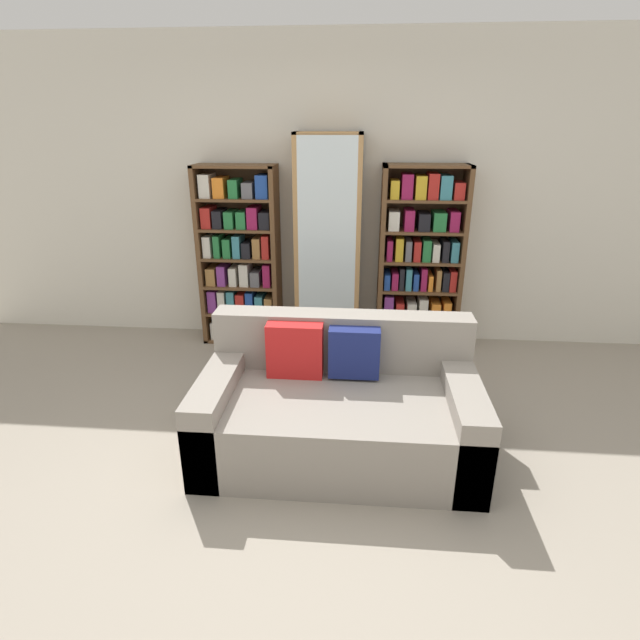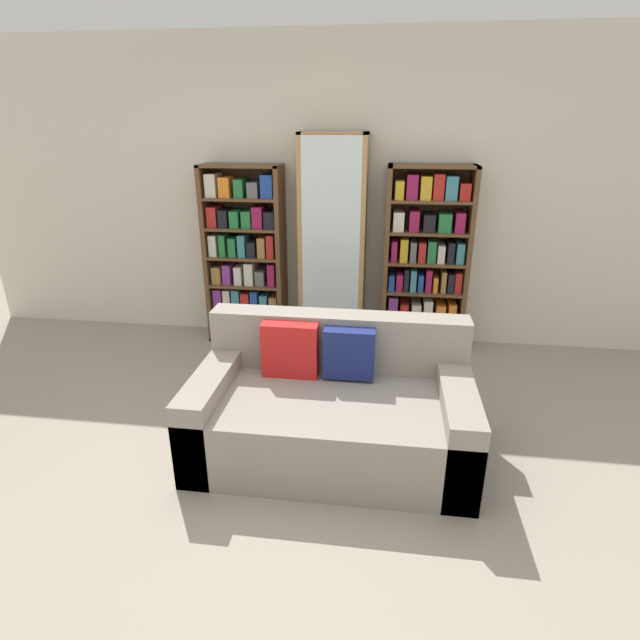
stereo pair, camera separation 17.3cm
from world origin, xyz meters
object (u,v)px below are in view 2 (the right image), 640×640
at_px(bookshelf_left, 245,258).
at_px(display_cabinet, 333,245).
at_px(couch, 332,409).
at_px(wine_bottle, 378,346).
at_px(bookshelf_right, 426,261).

bearing_deg(bookshelf_left, display_cabinet, -1.09).
xyz_separation_m(couch, display_cabinet, (-0.19, 1.67, 0.66)).
bearing_deg(couch, wine_bottle, 78.93).
bearing_deg(couch, display_cabinet, 96.32).
bearing_deg(wine_bottle, couch, -101.07).
bearing_deg(wine_bottle, bookshelf_right, 44.32).
height_order(couch, bookshelf_right, bookshelf_right).
relative_size(couch, wine_bottle, 4.89).
height_order(couch, display_cabinet, display_cabinet).
relative_size(couch, bookshelf_left, 1.03).
distance_m(bookshelf_left, wine_bottle, 1.47).
bearing_deg(bookshelf_right, display_cabinet, -178.88).
bearing_deg(bookshelf_right, bookshelf_left, -179.98).
bearing_deg(bookshelf_left, bookshelf_right, 0.02).
xyz_separation_m(bookshelf_left, bookshelf_right, (1.65, 0.00, 0.02)).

